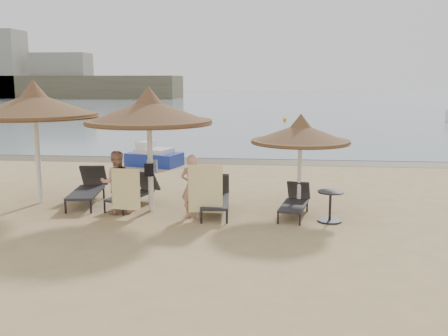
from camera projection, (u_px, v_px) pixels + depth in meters
The scene contains 21 objects.
ground at pixel (157, 227), 11.29m from camera, with size 160.00×160.00×0.00m, color tan.
sea at pixel (262, 98), 89.62m from camera, with size 200.00×140.00×0.03m, color slate.
wet_sand_strip at pixel (211, 161), 20.49m from camera, with size 200.00×1.60×0.01m, color brown.
far_shore at pixel (122, 82), 89.58m from camera, with size 150.00×54.80×12.00m.
palapa_left at pixel (34, 106), 13.06m from camera, with size 3.33×3.33×3.30m.
palapa_center at pixel (149, 112), 12.28m from camera, with size 3.18×3.18×3.15m.
palapa_right at pixel (301, 134), 12.39m from camera, with size 2.49×2.49×2.47m.
lounger_far_left at pixel (88, 187), 13.48m from camera, with size 0.97×2.16×0.93m.
lounger_near_left at pixel (135, 191), 13.23m from camera, with size 1.10×1.93×0.82m.
lounger_near_right at pixel (216, 196), 12.55m from camera, with size 0.82×2.02×0.88m.
lounger_far_right at pixel (295, 201), 12.27m from camera, with size 0.86×1.76×0.75m.
side_table at pixel (330, 207), 11.68m from camera, with size 0.60×0.60×0.73m.
person_left at pixel (116, 177), 12.30m from camera, with size 0.84×0.55×1.83m, color tan.
person_right at pixel (192, 182), 11.86m from camera, with size 0.83×0.54×1.80m, color tan.
towel_left at pixel (126, 189), 11.96m from camera, with size 0.72×0.10×1.01m.
towel_right at pixel (205, 189), 11.60m from camera, with size 0.81×0.06×1.14m.
bag_patterned at pixel (152, 166), 12.70m from camera, with size 0.28×0.14×0.34m.
bag_dark at pixel (149, 170), 12.38m from camera, with size 0.24×0.14×0.32m.
pedal_boat at pixel (154, 157), 19.32m from camera, with size 2.26×1.71×0.93m.
buoy_left at pixel (135, 124), 35.29m from camera, with size 0.35×0.35×0.35m, color yellow.
buoy_mid at pixel (285, 119), 40.29m from camera, with size 0.31×0.31×0.31m, color yellow.
Camera 1 is at (2.65, -10.66, 3.29)m, focal length 40.00 mm.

